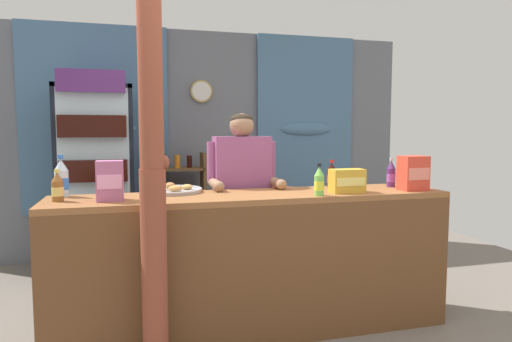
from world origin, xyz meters
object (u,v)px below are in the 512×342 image
object	(u,v)px
drink_fridge	(97,167)
soda_bottle_grape_soda	(391,175)
bottle_shelf_rack	(184,204)
soda_bottle_iced_tea	(58,188)
timber_post	(152,178)
soda_bottle_cola	(332,176)
snack_box_wafer	(110,181)
snack_box_choco_powder	(347,181)
snack_box_crackers	(413,173)
plastic_lawn_chair	(286,219)
shopkeeper	(242,186)
soda_bottle_lime_soda	(319,182)
stall_counter	(259,252)
soda_bottle_water	(61,179)
pastry_tray	(173,190)

from	to	relation	value
drink_fridge	soda_bottle_grape_soda	bearing A→B (deg)	-33.84
bottle_shelf_rack	soda_bottle_iced_tea	world-z (taller)	soda_bottle_iced_tea
timber_post	soda_bottle_cola	distance (m)	1.51
soda_bottle_grape_soda	soda_bottle_iced_tea	distance (m)	2.41
soda_bottle_grape_soda	snack_box_wafer	bearing A→B (deg)	-175.90
snack_box_wafer	snack_box_choco_powder	bearing A→B (deg)	-2.09
snack_box_crackers	snack_box_choco_powder	distance (m)	0.53
drink_fridge	snack_box_wafer	xyz separation A→B (m)	(0.20, -1.68, 0.04)
soda_bottle_iced_tea	snack_box_crackers	xyz separation A→B (m)	(2.45, -0.13, 0.04)
plastic_lawn_chair	soda_bottle_cola	xyz separation A→B (m)	(-0.06, -1.24, 0.59)
shopkeeper	soda_bottle_cola	size ratio (longest dim) A/B	7.35
bottle_shelf_rack	soda_bottle_lime_soda	distance (m)	2.34
shopkeeper	soda_bottle_iced_tea	xyz separation A→B (m)	(-1.28, -0.42, 0.08)
snack_box_crackers	snack_box_choco_powder	bearing A→B (deg)	178.81
soda_bottle_cola	snack_box_wafer	xyz separation A→B (m)	(-1.63, -0.25, 0.04)
stall_counter	soda_bottle_water	world-z (taller)	soda_bottle_water
bottle_shelf_rack	soda_bottle_cola	bearing A→B (deg)	-62.07
drink_fridge	plastic_lawn_chair	bearing A→B (deg)	-5.82
soda_bottle_lime_soda	snack_box_choco_powder	bearing A→B (deg)	19.06
stall_counter	pastry_tray	xyz separation A→B (m)	(-0.55, 0.33, 0.41)
soda_bottle_iced_tea	soda_bottle_lime_soda	world-z (taller)	soda_bottle_lime_soda
drink_fridge	plastic_lawn_chair	distance (m)	1.99
drink_fridge	stall_counter	bearing A→B (deg)	-56.26
timber_post	soda_bottle_lime_soda	bearing A→B (deg)	10.48
bottle_shelf_rack	soda_bottle_cola	size ratio (longest dim) A/B	5.56
stall_counter	snack_box_choco_powder	xyz separation A→B (m)	(0.65, -0.01, 0.47)
timber_post	soda_bottle_grape_soda	xyz separation A→B (m)	(1.84, 0.50, -0.08)
snack_box_wafer	drink_fridge	bearing A→B (deg)	96.76
stall_counter	soda_bottle_grape_soda	bearing A→B (deg)	9.97
stall_counter	snack_box_choco_powder	distance (m)	0.80
stall_counter	soda_bottle_water	xyz separation A→B (m)	(-1.28, 0.32, 0.51)
soda_bottle_cola	soda_bottle_lime_soda	size ratio (longest dim) A/B	0.97
drink_fridge	snack_box_wafer	distance (m)	1.70
stall_counter	pastry_tray	bearing A→B (deg)	148.55
stall_counter	timber_post	distance (m)	0.96
soda_bottle_lime_soda	timber_post	bearing A→B (deg)	-169.52
soda_bottle_cola	soda_bottle_grape_soda	bearing A→B (deg)	-12.72
shopkeeper	soda_bottle_water	xyz separation A→B (m)	(-1.29, -0.21, 0.12)
stall_counter	plastic_lawn_chair	world-z (taller)	stall_counter
plastic_lawn_chair	soda_bottle_grape_soda	size ratio (longest dim) A/B	3.75
snack_box_crackers	soda_bottle_lime_soda	bearing A→B (deg)	-174.45
soda_bottle_iced_tea	soda_bottle_lime_soda	size ratio (longest dim) A/B	0.92
soda_bottle_lime_soda	pastry_tray	bearing A→B (deg)	155.44
shopkeeper	soda_bottle_cola	xyz separation A→B (m)	(0.66, -0.23, 0.09)
shopkeeper	snack_box_wafer	world-z (taller)	shopkeeper
drink_fridge	snack_box_crackers	bearing A→B (deg)	-36.92
stall_counter	snack_box_wafer	size ratio (longest dim) A/B	10.95
drink_fridge	snack_box_choco_powder	xyz separation A→B (m)	(1.81, -1.74, -0.01)
bottle_shelf_rack	soda_bottle_lime_soda	xyz separation A→B (m)	(0.67, -2.19, 0.47)
plastic_lawn_chair	snack_box_wafer	size ratio (longest dim) A/B	3.40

